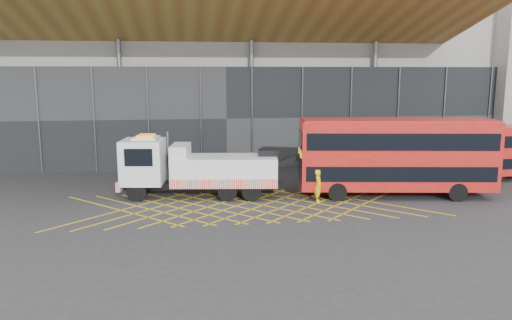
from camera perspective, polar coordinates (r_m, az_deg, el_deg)
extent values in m
plane|color=#2A2A2C|center=(28.60, -5.59, -5.40)|extent=(120.00, 120.00, 0.00)
cube|color=gold|center=(28.85, -15.20, -5.56)|extent=(7.16, 7.16, 0.01)
cube|color=gold|center=(28.85, -15.20, -5.56)|extent=(7.16, 7.16, 0.01)
cube|color=gold|center=(28.68, -12.02, -5.52)|extent=(7.16, 7.16, 0.01)
cube|color=gold|center=(28.68, -12.02, -5.52)|extent=(7.16, 7.16, 0.01)
cube|color=gold|center=(28.59, -8.81, -5.46)|extent=(7.16, 7.16, 0.01)
cube|color=gold|center=(28.59, -8.81, -5.46)|extent=(7.16, 7.16, 0.01)
cube|color=gold|center=(28.60, -5.59, -5.39)|extent=(7.16, 7.16, 0.01)
cube|color=gold|center=(28.60, -5.59, -5.39)|extent=(7.16, 7.16, 0.01)
cube|color=gold|center=(28.70, -2.38, -5.29)|extent=(7.16, 7.16, 0.01)
cube|color=gold|center=(28.70, -2.38, -5.29)|extent=(7.16, 7.16, 0.01)
cube|color=gold|center=(28.88, 0.80, -5.19)|extent=(7.16, 7.16, 0.01)
cube|color=gold|center=(28.88, 0.80, -5.19)|extent=(7.16, 7.16, 0.01)
cube|color=gold|center=(29.16, 3.92, -5.06)|extent=(7.16, 7.16, 0.01)
cube|color=gold|center=(29.16, 3.92, -5.06)|extent=(7.16, 7.16, 0.01)
cube|color=gold|center=(29.51, 6.97, -4.93)|extent=(7.16, 7.16, 0.01)
cube|color=gold|center=(29.51, 6.97, -4.93)|extent=(7.16, 7.16, 0.01)
cube|color=gold|center=(29.95, 9.95, -4.79)|extent=(7.16, 7.16, 0.01)
cube|color=gold|center=(29.95, 9.95, -4.79)|extent=(7.16, 7.16, 0.01)
cube|color=gold|center=(30.47, 12.83, -4.64)|extent=(7.16, 7.16, 0.01)
cube|color=gold|center=(30.47, 12.83, -4.64)|extent=(7.16, 7.16, 0.01)
cube|color=gray|center=(46.68, -4.19, 11.72)|extent=(55.00, 14.00, 18.00)
cube|color=black|center=(39.54, -3.43, 4.79)|extent=(55.00, 0.80, 8.00)
cube|color=olive|center=(35.80, -6.42, 16.24)|extent=(40.00, 11.93, 4.07)
cylinder|color=#595B60|center=(39.48, -15.14, 5.92)|extent=(0.36, 0.36, 10.00)
cylinder|color=#595B60|center=(39.46, -0.51, 6.26)|extent=(0.36, 0.36, 10.00)
cylinder|color=#595B60|center=(41.90, 13.27, 6.21)|extent=(0.36, 0.36, 10.00)
cube|color=black|center=(30.88, -6.26, -2.88)|extent=(9.84, 2.24, 0.36)
cube|color=white|center=(31.14, -12.74, -0.16)|extent=(2.77, 2.86, 2.68)
cube|color=black|center=(31.35, -15.02, 0.67)|extent=(0.33, 2.25, 1.13)
cube|color=red|center=(31.69, -14.93, -2.54)|extent=(0.59, 2.69, 0.57)
cube|color=orange|center=(30.86, -12.48, 2.72)|extent=(1.07, 1.34, 0.12)
cube|color=white|center=(30.57, -3.61, -1.10)|extent=(6.66, 3.35, 1.65)
cube|color=red|center=(29.41, -3.73, -2.77)|extent=(6.34, 0.86, 0.57)
cube|color=white|center=(30.63, -8.64, 1.08)|extent=(1.33, 2.58, 0.72)
cube|color=black|center=(30.37, 1.42, 0.72)|extent=(1.29, 0.67, 0.52)
cube|color=black|center=(30.51, 3.35, -0.23)|extent=(2.28, 0.64, 1.11)
cylinder|color=black|center=(30.48, -13.43, -3.57)|extent=(1.17, 0.50, 1.13)
cylinder|color=black|center=(32.53, -12.59, -2.68)|extent=(1.17, 0.50, 1.13)
cylinder|color=black|center=(29.71, -0.51, -3.64)|extent=(1.17, 0.50, 1.13)
cylinder|color=black|center=(31.82, -0.51, -2.72)|extent=(1.17, 0.50, 1.13)
cylinder|color=#595B60|center=(31.79, -10.03, 1.18)|extent=(0.14, 0.14, 2.27)
cube|color=#AD140F|center=(31.63, 15.74, 0.61)|extent=(11.98, 4.36, 4.13)
cube|color=black|center=(31.80, 15.66, -1.11)|extent=(11.52, 4.35, 0.90)
cube|color=black|center=(31.50, 15.83, 2.31)|extent=(11.52, 4.35, 1.01)
cube|color=black|center=(30.78, 5.05, -1.03)|extent=(0.40, 2.37, 1.38)
cube|color=black|center=(30.48, 5.10, 2.41)|extent=(0.40, 2.37, 1.01)
cube|color=yellow|center=(30.60, 5.06, 0.83)|extent=(0.33, 1.89, 0.37)
cube|color=#AD140F|center=(31.37, 15.92, 4.39)|extent=(11.72, 4.11, 0.13)
cylinder|color=black|center=(30.10, 9.28, -3.62)|extent=(1.14, 0.47, 1.11)
cylinder|color=black|center=(32.43, 8.64, -2.62)|extent=(1.14, 0.47, 1.11)
cylinder|color=black|center=(31.97, 22.04, -3.43)|extent=(1.14, 0.47, 1.11)
cylinder|color=black|center=(34.17, 20.58, -2.50)|extent=(1.14, 0.47, 1.11)
cube|color=black|center=(38.19, 23.13, -0.17)|extent=(0.09, 1.91, 1.11)
cube|color=black|center=(37.98, 23.28, 2.05)|extent=(0.09, 1.91, 0.81)
cube|color=yellow|center=(38.06, 23.20, 1.03)|extent=(0.08, 1.52, 0.30)
cylinder|color=black|center=(38.52, 25.95, -1.69)|extent=(0.89, 0.27, 0.89)
cylinder|color=black|center=(40.04, 24.45, -1.17)|extent=(0.89, 0.27, 0.89)
imported|color=yellow|center=(29.66, 7.14, -2.95)|extent=(0.64, 0.81, 1.93)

